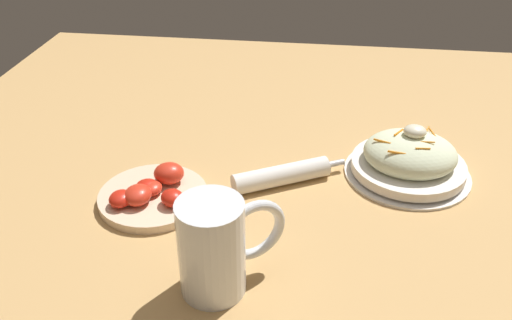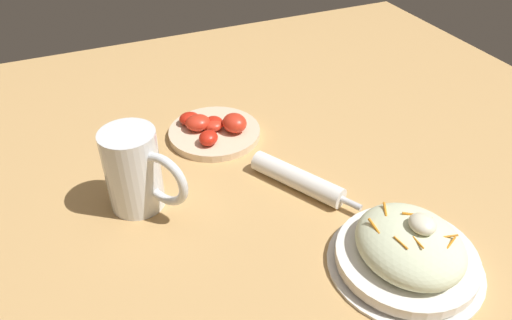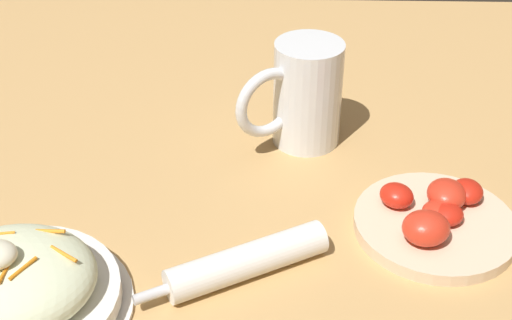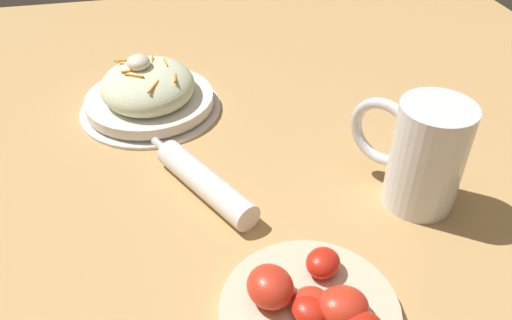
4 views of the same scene
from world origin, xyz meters
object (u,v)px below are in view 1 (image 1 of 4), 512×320
Objects in this scene: salad_plate at (409,160)px; napkin_roll at (281,175)px; beer_mug at (215,252)px; tomato_plate at (153,193)px.

napkin_roll is (0.22, 0.06, -0.01)m from salad_plate.
beer_mug reaches higher than napkin_roll.
salad_plate is 0.44m from tomato_plate.
napkin_roll is at bearing -103.86° from beer_mug.
beer_mug is 0.23m from tomato_plate.
salad_plate is 0.42m from beer_mug.
salad_plate is 1.23× the size of tomato_plate.
beer_mug is at bearing 76.14° from napkin_roll.
tomato_plate is at bearing -51.59° from beer_mug.
salad_plate is at bearing -131.88° from beer_mug.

